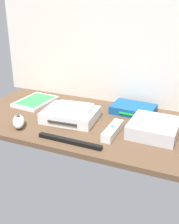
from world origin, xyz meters
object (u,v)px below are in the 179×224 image
object	(u,v)px
network_router	(133,109)
sensor_bar	(70,141)
game_case	(35,101)
remote_wand	(113,131)
mini_computer	(154,128)
remote_classic_pad	(74,107)
game_console	(70,115)
remote_nunchuk	(19,121)

from	to	relation	value
network_router	sensor_bar	xyz separation A→B (cm)	(-13.21, -34.18, -1.00)
game_case	remote_wand	distance (cm)	45.96
sensor_bar	game_case	bearing A→B (deg)	140.09
sensor_bar	mini_computer	bearing A→B (deg)	36.09
game_case	remote_classic_pad	size ratio (longest dim) A/B	1.32
network_router	remote_wand	size ratio (longest dim) A/B	1.26
mini_computer	remote_wand	size ratio (longest dim) A/B	1.17
remote_wand	remote_classic_pad	world-z (taller)	remote_classic_pad
game_case	remote_classic_pad	bearing A→B (deg)	-15.71
game_console	remote_wand	bearing A→B (deg)	-18.53
remote_nunchuk	remote_classic_pad	bearing A→B (deg)	3.82
remote_nunchuk	remote_classic_pad	xyz separation A→B (cm)	(16.97, 14.03, 3.37)
game_console	game_case	world-z (taller)	game_console
network_router	remote_classic_pad	world-z (taller)	remote_classic_pad
game_console	sensor_bar	xyz separation A→B (cm)	(8.27, -17.05, -1.50)
remote_wand	network_router	bearing A→B (deg)	86.48
network_router	game_console	bearing A→B (deg)	-137.94
game_console	sensor_bar	distance (cm)	19.01
mini_computer	game_case	bearing A→B (deg)	170.60
mini_computer	game_case	world-z (taller)	mini_computer
mini_computer	remote_nunchuk	world-z (taller)	mini_computer
network_router	remote_classic_pad	distance (cm)	26.18
mini_computer	sensor_bar	xyz separation A→B (cm)	(-25.26, -17.88, -1.94)
game_console	remote_wand	xyz separation A→B (cm)	(19.81, -5.10, -0.69)
mini_computer	network_router	size ratio (longest dim) A/B	0.93
remote_classic_pad	network_router	bearing A→B (deg)	32.28
game_console	game_case	size ratio (longest dim) A/B	1.10
game_console	remote_classic_pad	bearing A→B (deg)	36.04
game_console	mini_computer	world-z (taller)	mini_computer
network_router	remote_nunchuk	distance (cm)	47.94
mini_computer	sensor_bar	distance (cm)	31.01
game_console	mini_computer	size ratio (longest dim) A/B	1.27
game_console	sensor_bar	world-z (taller)	game_console
remote_nunchuk	remote_wand	bearing A→B (deg)	-23.21
mini_computer	sensor_bar	bearing A→B (deg)	-144.70
remote_classic_pad	game_case	bearing A→B (deg)	153.24
remote_wand	remote_nunchuk	world-z (taller)	remote_nunchuk
remote_wand	remote_classic_pad	size ratio (longest dim) A/B	0.98
game_case	network_router	size ratio (longest dim) A/B	1.07
game_console	network_router	xyz separation A→B (cm)	(21.49, 17.13, -0.50)
network_router	remote_nunchuk	xyz separation A→B (cm)	(-37.26, -30.16, 0.34)
game_console	remote_nunchuk	world-z (taller)	remote_nunchuk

